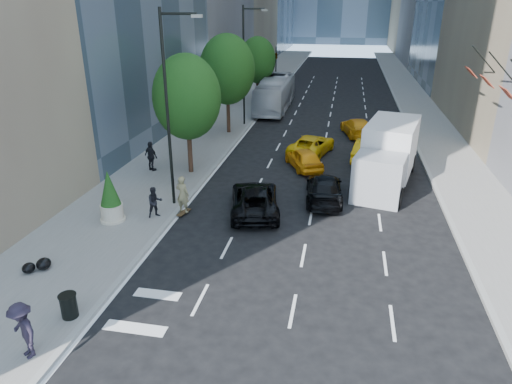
% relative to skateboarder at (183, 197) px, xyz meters
% --- Properties ---
extents(ground, '(160.00, 160.00, 0.00)m').
position_rel_skateboarder_xyz_m(ground, '(5.60, -3.00, -1.00)').
color(ground, black).
rests_on(ground, ground).
extents(sidewalk_left, '(6.00, 120.00, 0.15)m').
position_rel_skateboarder_xyz_m(sidewalk_left, '(-3.40, 27.00, -0.93)').
color(sidewalk_left, slate).
rests_on(sidewalk_left, ground).
extents(sidewalk_right, '(4.00, 120.00, 0.15)m').
position_rel_skateboarder_xyz_m(sidewalk_right, '(15.60, 27.00, -0.93)').
color(sidewalk_right, slate).
rests_on(sidewalk_right, ground).
extents(lamp_near, '(2.13, 0.22, 10.00)m').
position_rel_skateboarder_xyz_m(lamp_near, '(-0.72, 1.00, 4.81)').
color(lamp_near, black).
rests_on(lamp_near, sidewalk_left).
extents(lamp_far, '(2.13, 0.22, 10.00)m').
position_rel_skateboarder_xyz_m(lamp_far, '(-0.72, 19.00, 4.81)').
color(lamp_far, black).
rests_on(lamp_far, sidewalk_left).
extents(tree_near, '(4.20, 4.20, 7.46)m').
position_rel_skateboarder_xyz_m(tree_near, '(-1.60, 6.00, 3.97)').
color(tree_near, '#301C12').
rests_on(tree_near, sidewalk_left).
extents(tree_mid, '(4.50, 4.50, 7.99)m').
position_rel_skateboarder_xyz_m(tree_mid, '(-1.60, 16.00, 4.31)').
color(tree_mid, '#301C12').
rests_on(tree_mid, sidewalk_left).
extents(tree_far, '(3.90, 3.90, 6.92)m').
position_rel_skateboarder_xyz_m(tree_far, '(-1.60, 29.00, 3.62)').
color(tree_far, '#301C12').
rests_on(tree_far, sidewalk_left).
extents(traffic_signal, '(2.48, 0.53, 5.20)m').
position_rel_skateboarder_xyz_m(traffic_signal, '(-0.80, 37.00, 3.23)').
color(traffic_signal, black).
rests_on(traffic_signal, sidewalk_left).
extents(facade_flags, '(1.85, 13.30, 2.05)m').
position_rel_skateboarder_xyz_m(facade_flags, '(16.24, 7.00, 5.18)').
color(facade_flags, black).
rests_on(facade_flags, ground).
extents(skateboarder, '(0.82, 0.63, 2.01)m').
position_rel_skateboarder_xyz_m(skateboarder, '(0.00, 0.00, 0.00)').
color(skateboarder, '#847B52').
rests_on(skateboarder, ground).
extents(black_sedan_lincoln, '(3.46, 5.63, 1.46)m').
position_rel_skateboarder_xyz_m(black_sedan_lincoln, '(3.60, 1.05, -0.27)').
color(black_sedan_lincoln, black).
rests_on(black_sedan_lincoln, ground).
extents(black_sedan_mercedes, '(2.35, 5.01, 1.41)m').
position_rel_skateboarder_xyz_m(black_sedan_mercedes, '(7.12, 3.31, -0.30)').
color(black_sedan_mercedes, black).
rests_on(black_sedan_mercedes, ground).
extents(taxi_a, '(3.21, 4.39, 1.39)m').
position_rel_skateboarder_xyz_m(taxi_a, '(5.49, 8.50, -0.31)').
color(taxi_a, orange).
rests_on(taxi_a, ground).
extents(taxi_b, '(2.55, 4.90, 1.54)m').
position_rel_skateboarder_xyz_m(taxi_b, '(9.80, 11.00, -0.24)').
color(taxi_b, '#FFB70D').
rests_on(taxi_b, ground).
extents(taxi_c, '(3.55, 5.52, 1.42)m').
position_rel_skateboarder_xyz_m(taxi_c, '(5.75, 11.66, -0.29)').
color(taxi_c, '#E6B60C').
rests_on(taxi_c, ground).
extents(taxi_d, '(3.10, 5.25, 1.43)m').
position_rel_skateboarder_xyz_m(taxi_d, '(9.08, 17.50, -0.29)').
color(taxi_d, orange).
rests_on(taxi_d, ground).
extents(city_bus, '(2.79, 11.68, 3.25)m').
position_rel_skateboarder_xyz_m(city_bus, '(0.80, 26.25, 0.62)').
color(city_bus, silver).
rests_on(city_bus, ground).
extents(box_truck, '(4.38, 8.08, 3.67)m').
position_rel_skateboarder_xyz_m(box_truck, '(10.68, 6.61, 0.86)').
color(box_truck, silver).
rests_on(box_truck, ground).
extents(pedestrian_a, '(0.99, 0.98, 1.61)m').
position_rel_skateboarder_xyz_m(pedestrian_a, '(-1.20, -0.82, -0.05)').
color(pedestrian_a, black).
rests_on(pedestrian_a, sidewalk_left).
extents(pedestrian_b, '(1.23, 0.96, 1.95)m').
position_rel_skateboarder_xyz_m(pedestrian_b, '(-4.15, 5.70, 0.12)').
color(pedestrian_b, black).
rests_on(pedestrian_b, sidewalk_left).
extents(pedestrian_c, '(1.43, 1.26, 1.92)m').
position_rel_skateboarder_xyz_m(pedestrian_c, '(-1.20, -11.00, 0.11)').
color(pedestrian_c, black).
rests_on(pedestrian_c, sidewalk_left).
extents(trash_can, '(0.57, 0.57, 0.85)m').
position_rel_skateboarder_xyz_m(trash_can, '(-1.00, -9.00, -0.43)').
color(trash_can, black).
rests_on(trash_can, sidewalk_left).
extents(planter_shrub, '(1.11, 1.11, 2.67)m').
position_rel_skateboarder_xyz_m(planter_shrub, '(-3.16, -1.65, 0.42)').
color(planter_shrub, beige).
rests_on(planter_shrub, sidewalk_left).
extents(garbage_bags, '(0.98, 0.95, 0.49)m').
position_rel_skateboarder_xyz_m(garbage_bags, '(-3.96, -6.55, -0.62)').
color(garbage_bags, black).
rests_on(garbage_bags, sidewalk_left).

